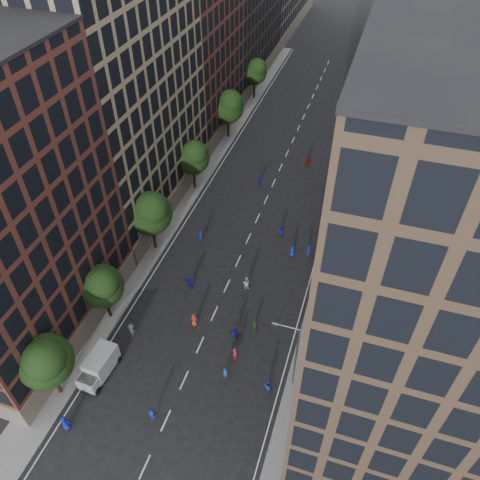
% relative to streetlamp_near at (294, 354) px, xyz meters
% --- Properties ---
extents(ground, '(240.00, 240.00, 0.00)m').
position_rel_streetlamp_near_xyz_m(ground, '(-10.37, 28.00, -5.17)').
color(ground, black).
rests_on(ground, ground).
extents(sidewalk_left, '(4.00, 105.00, 0.15)m').
position_rel_streetlamp_near_xyz_m(sidewalk_left, '(-22.37, 35.50, -5.09)').
color(sidewalk_left, slate).
rests_on(sidewalk_left, ground).
extents(sidewalk_right, '(4.00, 105.00, 0.15)m').
position_rel_streetlamp_near_xyz_m(sidewalk_right, '(1.63, 35.50, -5.09)').
color(sidewalk_right, slate).
rests_on(sidewalk_right, ground).
extents(bldg_left_b, '(14.00, 26.00, 34.00)m').
position_rel_streetlamp_near_xyz_m(bldg_left_b, '(-29.37, 23.00, 11.83)').
color(bldg_left_b, '#978563').
rests_on(bldg_left_b, ground).
extents(bldg_left_c, '(14.00, 20.00, 28.00)m').
position_rel_streetlamp_near_xyz_m(bldg_left_c, '(-29.37, 46.00, 8.83)').
color(bldg_left_c, brown).
rests_on(bldg_left_c, ground).
extents(bldg_right_a, '(14.00, 30.00, 36.00)m').
position_rel_streetlamp_near_xyz_m(bldg_right_a, '(8.63, 3.00, 12.83)').
color(bldg_right_a, '#4A3627').
rests_on(bldg_right_a, ground).
extents(bldg_right_b, '(14.00, 28.00, 33.00)m').
position_rel_streetlamp_near_xyz_m(bldg_right_b, '(8.63, 32.00, 11.33)').
color(bldg_right_b, '#675F55').
rests_on(bldg_right_b, ground).
extents(bldg_right_c, '(14.00, 26.00, 35.00)m').
position_rel_streetlamp_near_xyz_m(bldg_right_c, '(8.63, 59.00, 12.33)').
color(bldg_right_c, '#978563').
rests_on(bldg_right_c, ground).
extents(tree_left_0, '(5.20, 5.20, 8.83)m').
position_rel_streetlamp_near_xyz_m(tree_left_0, '(-21.38, -8.15, 0.79)').
color(tree_left_0, black).
rests_on(tree_left_0, ground).
extents(tree_left_1, '(4.80, 4.80, 8.21)m').
position_rel_streetlamp_near_xyz_m(tree_left_1, '(-21.39, 1.86, 0.38)').
color(tree_left_1, black).
rests_on(tree_left_1, ground).
extents(tree_left_2, '(5.60, 5.60, 9.45)m').
position_rel_streetlamp_near_xyz_m(tree_left_2, '(-21.36, 13.83, 1.19)').
color(tree_left_2, black).
rests_on(tree_left_2, ground).
extents(tree_left_3, '(5.00, 5.00, 8.58)m').
position_rel_streetlamp_near_xyz_m(tree_left_3, '(-21.38, 27.85, 0.65)').
color(tree_left_3, black).
rests_on(tree_left_3, ground).
extents(tree_left_4, '(5.40, 5.40, 9.08)m').
position_rel_streetlamp_near_xyz_m(tree_left_4, '(-21.37, 43.84, 0.93)').
color(tree_left_4, black).
rests_on(tree_left_4, ground).
extents(tree_left_5, '(4.80, 4.80, 8.33)m').
position_rel_streetlamp_near_xyz_m(tree_left_5, '(-21.39, 59.86, 0.51)').
color(tree_left_5, black).
rests_on(tree_left_5, ground).
extents(tree_right_a, '(5.00, 5.00, 8.39)m').
position_rel_streetlamp_near_xyz_m(tree_right_a, '(1.02, 35.85, 0.46)').
color(tree_right_a, black).
rests_on(tree_right_a, ground).
extents(tree_right_b, '(5.20, 5.20, 8.83)m').
position_rel_streetlamp_near_xyz_m(tree_right_b, '(1.02, 55.85, 0.79)').
color(tree_right_b, black).
rests_on(tree_right_b, ground).
extents(streetlamp_near, '(2.64, 0.22, 9.06)m').
position_rel_streetlamp_near_xyz_m(streetlamp_near, '(0.00, 0.00, 0.00)').
color(streetlamp_near, '#595B60').
rests_on(streetlamp_near, ground).
extents(streetlamp_far, '(2.64, 0.22, 9.06)m').
position_rel_streetlamp_near_xyz_m(streetlamp_far, '(0.00, 33.00, 0.00)').
color(streetlamp_far, '#595B60').
rests_on(streetlamp_far, ground).
extents(cargo_van, '(2.54, 4.94, 2.56)m').
position_rel_streetlamp_near_xyz_m(cargo_van, '(-18.84, -4.85, -3.82)').
color(cargo_van, '#B8B8BA').
rests_on(cargo_van, ground).
extents(skater_0, '(1.04, 0.79, 1.91)m').
position_rel_streetlamp_near_xyz_m(skater_0, '(-18.87, -11.00, -4.21)').
color(skater_0, '#121B99').
rests_on(skater_0, ground).
extents(skater_1, '(0.56, 0.37, 1.53)m').
position_rel_streetlamp_near_xyz_m(skater_1, '(-6.45, -1.41, -4.40)').
color(skater_1, blue).
rests_on(skater_1, ground).
extents(skater_2, '(0.80, 0.63, 1.60)m').
position_rel_streetlamp_near_xyz_m(skater_2, '(-1.91, -1.51, -4.37)').
color(skater_2, '#1546AE').
rests_on(skater_2, ground).
extents(skater_3, '(1.09, 0.76, 1.54)m').
position_rel_streetlamp_near_xyz_m(skater_3, '(-11.54, -7.75, -4.40)').
color(skater_3, '#13229D').
rests_on(skater_3, ground).
extents(skater_4, '(1.06, 0.48, 1.78)m').
position_rel_streetlamp_near_xyz_m(skater_4, '(-18.87, -3.52, -4.28)').
color(skater_4, '#122F99').
rests_on(skater_4, ground).
extents(skater_5, '(1.42, 0.47, 1.53)m').
position_rel_streetlamp_near_xyz_m(skater_5, '(-7.00, 3.46, -4.40)').
color(skater_5, '#18118D').
rests_on(skater_5, ground).
extents(skater_6, '(0.91, 0.66, 1.72)m').
position_rel_streetlamp_near_xyz_m(skater_6, '(-11.93, 3.81, -4.31)').
color(skater_6, '#AC381C').
rests_on(skater_6, ground).
extents(skater_7, '(0.74, 0.59, 1.77)m').
position_rel_streetlamp_near_xyz_m(skater_7, '(-6.23, 1.00, -4.28)').
color(skater_7, '#AA1C3D').
rests_on(skater_7, ground).
extents(skater_8, '(0.98, 0.78, 1.92)m').
position_rel_streetlamp_near_xyz_m(skater_8, '(-7.97, 10.80, -4.21)').
color(skater_8, '#B7B7B3').
rests_on(skater_8, ground).
extents(skater_9, '(1.33, 0.87, 1.94)m').
position_rel_streetlamp_near_xyz_m(skater_9, '(-17.85, 0.32, -4.20)').
color(skater_9, '#393A3E').
rests_on(skater_9, ground).
extents(skater_10, '(0.95, 0.45, 1.58)m').
position_rel_streetlamp_near_xyz_m(skater_10, '(-5.24, 5.05, -4.38)').
color(skater_10, '#227327').
rests_on(skater_10, ground).
extents(skater_11, '(1.64, 0.76, 1.71)m').
position_rel_streetlamp_near_xyz_m(skater_11, '(-14.53, 8.86, -4.31)').
color(skater_11, '#171292').
rests_on(skater_11, ground).
extents(skater_12, '(0.90, 0.72, 1.60)m').
position_rel_streetlamp_near_xyz_m(skater_12, '(-3.98, 18.03, -4.37)').
color(skater_12, '#1427A7').
rests_on(skater_12, ground).
extents(skater_13, '(0.77, 0.64, 1.80)m').
position_rel_streetlamp_near_xyz_m(skater_13, '(-16.33, 17.14, -4.27)').
color(skater_13, '#13209C').
rests_on(skater_13, ground).
extents(skater_14, '(0.81, 0.67, 1.52)m').
position_rel_streetlamp_near_xyz_m(skater_14, '(-6.37, 21.41, -4.41)').
color(skater_14, '#151EAA').
rests_on(skater_14, ground).
extents(skater_15, '(1.13, 0.89, 1.54)m').
position_rel_streetlamp_near_xyz_m(skater_15, '(-2.01, 18.75, -4.40)').
color(skater_15, '#121E94').
rests_on(skater_15, ground).
extents(skater_16, '(1.07, 0.64, 1.71)m').
position_rel_streetlamp_near_xyz_m(skater_16, '(-12.30, 31.61, -4.31)').
color(skater_16, '#1816B8').
rests_on(skater_16, ground).
extents(skater_17, '(1.68, 1.04, 1.73)m').
position_rel_streetlamp_near_xyz_m(skater_17, '(-6.33, 39.11, -4.30)').
color(skater_17, maroon).
rests_on(skater_17, ground).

